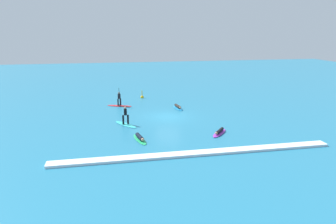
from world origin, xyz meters
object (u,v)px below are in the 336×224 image
(surfer_on_blue_board, at_px, (178,107))
(surfer_on_teal_board, at_px, (126,121))
(surfer_on_red_board, at_px, (119,102))
(marker_buoy, at_px, (142,97))
(surfer_on_green_board, at_px, (140,138))
(surfer_on_purple_board, at_px, (219,132))

(surfer_on_blue_board, height_order, surfer_on_teal_board, surfer_on_teal_board)
(surfer_on_red_board, xyz_separation_m, surfer_on_blue_board, (6.57, -2.55, -0.31))
(marker_buoy, bearing_deg, surfer_on_red_board, -127.55)
(marker_buoy, bearing_deg, surfer_on_green_board, -97.48)
(surfer_on_teal_board, bearing_deg, surfer_on_red_board, 148.59)
(surfer_on_green_board, bearing_deg, surfer_on_teal_board, -179.90)
(surfer_on_purple_board, bearing_deg, marker_buoy, -124.34)
(surfer_on_purple_board, xyz_separation_m, surfer_on_blue_board, (-1.46, 9.69, 0.01))
(surfer_on_teal_board, xyz_separation_m, surfer_on_green_board, (0.84, -4.53, -0.26))
(surfer_on_blue_board, relative_size, surfer_on_teal_board, 0.87)
(marker_buoy, bearing_deg, surfer_on_purple_board, -73.69)
(surfer_on_purple_board, distance_m, marker_buoy, 17.11)
(surfer_on_red_board, distance_m, surfer_on_teal_board, 7.93)
(surfer_on_red_board, height_order, surfer_on_blue_board, surfer_on_red_board)
(surfer_on_blue_board, relative_size, surfer_on_green_board, 0.90)
(surfer_on_red_board, height_order, surfer_on_green_board, surfer_on_red_board)
(surfer_on_purple_board, xyz_separation_m, marker_buoy, (-4.81, 16.43, 0.02))
(surfer_on_blue_board, xyz_separation_m, surfer_on_green_board, (-5.54, -9.91, 0.00))
(surfer_on_teal_board, height_order, surfer_on_green_board, surfer_on_teal_board)
(surfer_on_red_board, relative_size, surfer_on_blue_board, 1.17)
(surfer_on_teal_board, height_order, marker_buoy, surfer_on_teal_board)
(surfer_on_red_board, distance_m, surfer_on_blue_board, 7.05)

